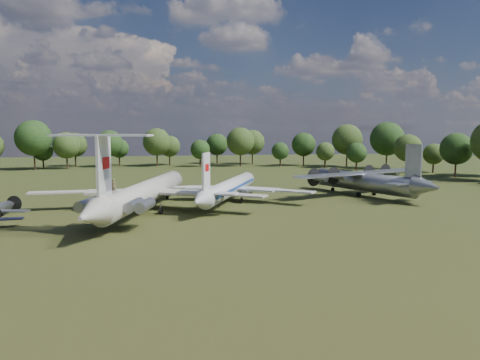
{
  "coord_description": "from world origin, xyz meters",
  "views": [
    {
      "loc": [
        -0.46,
        -74.87,
        13.12
      ],
      "look_at": [
        12.41,
        -3.08,
        5.0
      ],
      "focal_mm": 35.0,
      "sensor_mm": 36.0,
      "label": 1
    }
  ],
  "objects": [
    {
      "name": "il62_airliner",
      "position": [
        -2.18,
        -0.91,
        2.43
      ],
      "size": [
        50.08,
        57.96,
        4.85
      ],
      "primitive_type": null,
      "rotation": [
        0.0,
        0.0,
        -0.28
      ],
      "color": "beige",
      "rests_on": "ground"
    },
    {
      "name": "tu104_jet",
      "position": [
        12.26,
        6.5,
        2.01
      ],
      "size": [
        43.67,
        48.92,
        4.02
      ],
      "primitive_type": null,
      "rotation": [
        0.0,
        0.0,
        -0.41
      ],
      "color": "white",
      "rests_on": "ground"
    },
    {
      "name": "an12_transport",
      "position": [
        39.04,
        9.68,
        2.25
      ],
      "size": [
        41.4,
        43.36,
        4.51
      ],
      "primitive_type": null,
      "rotation": [
        0.0,
        0.0,
        0.39
      ],
      "color": "#95979C",
      "rests_on": "ground"
    },
    {
      "name": "person_on_il62",
      "position": [
        -5.88,
        -13.98,
        5.8
      ],
      "size": [
        0.81,
        0.67,
        1.9
      ],
      "primitive_type": "imported",
      "rotation": [
        0.0,
        0.0,
        2.78
      ],
      "color": "olive",
      "rests_on": "il62_airliner"
    },
    {
      "name": "ground",
      "position": [
        0.0,
        0.0,
        0.0
      ],
      "size": [
        300.0,
        300.0,
        0.0
      ],
      "primitive_type": "plane",
      "color": "#213F15",
      "rests_on": "ground"
    }
  ]
}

